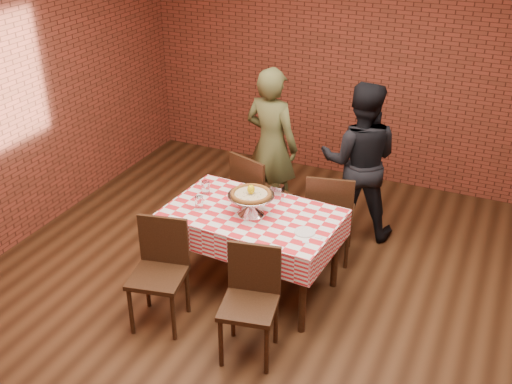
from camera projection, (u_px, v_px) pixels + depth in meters
ground at (267, 324)px, 5.04m from camera, size 6.00×6.00×0.00m
back_wall at (376, 59)px, 6.79m from camera, size 5.50×0.00×5.50m
table at (253, 251)px, 5.33m from camera, size 1.47×0.95×0.75m
tablecloth at (253, 225)px, 5.21m from camera, size 1.51×0.98×0.24m
pizza_stand at (251, 204)px, 5.09m from camera, size 0.51×0.51×0.18m
pizza at (251, 194)px, 5.05m from camera, size 0.44×0.44×0.03m
lemon at (251, 189)px, 5.02m from camera, size 0.08×0.08×0.08m
water_glass_left at (199, 203)px, 5.18m from camera, size 0.08×0.08×0.11m
water_glass_right at (206, 188)px, 5.43m from camera, size 0.08×0.08×0.11m
side_plate at (305, 232)px, 4.86m from camera, size 0.18×0.18×0.01m
sweetener_packet_a at (306, 242)px, 4.74m from camera, size 0.06×0.05×0.00m
sweetener_packet_b at (319, 237)px, 4.79m from camera, size 0.06×0.05×0.00m
condiment_caddy at (277, 193)px, 5.31m from camera, size 0.10×0.08×0.14m
chair_near_left at (158, 277)px, 4.86m from camera, size 0.49×0.49×0.89m
chair_near_right at (249, 308)px, 4.53m from camera, size 0.48×0.48×0.88m
chair_far_left at (262, 195)px, 6.06m from camera, size 0.57×0.57×0.92m
chair_far_right at (330, 214)px, 5.74m from camera, size 0.51×0.51×0.91m
diner_olive at (271, 145)px, 6.26m from camera, size 0.65×0.48×1.63m
diner_black at (359, 161)px, 5.96m from camera, size 0.89×0.75×1.59m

